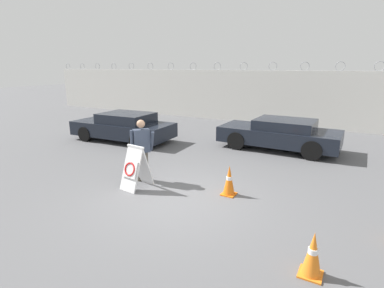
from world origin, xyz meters
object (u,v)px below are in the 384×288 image
parked_car_rear_sedan (280,134)px  security_guard (142,147)px  parked_car_front_coupe (124,127)px  traffic_cone_near (313,254)px  barricade_sign (135,167)px  traffic_cone_mid (229,180)px

parked_car_rear_sedan → security_guard: bearing=64.8°
parked_car_front_coupe → parked_car_rear_sedan: bearing=-166.1°
traffic_cone_near → parked_car_front_coupe: bearing=148.4°
barricade_sign → security_guard: security_guard is taller
parked_car_front_coupe → barricade_sign: bearing=132.1°
security_guard → parked_car_rear_sedan: (2.59, 5.35, -0.37)m
security_guard → parked_car_front_coupe: security_guard is taller
barricade_sign → parked_car_rear_sedan: (2.41, 5.88, 0.05)m
traffic_cone_near → parked_car_front_coupe: (-8.67, 5.34, 0.26)m
traffic_cone_mid → parked_car_front_coupe: parked_car_front_coupe is taller
traffic_cone_mid → security_guard: bearing=-173.5°
traffic_cone_near → security_guard: bearing=158.5°
parked_car_front_coupe → traffic_cone_near: bearing=145.3°
security_guard → parked_car_front_coupe: bearing=86.2°
parked_car_front_coupe → parked_car_rear_sedan: parked_car_front_coupe is taller
security_guard → parked_car_rear_sedan: security_guard is taller
traffic_cone_mid → parked_car_rear_sedan: 5.07m
barricade_sign → traffic_cone_near: bearing=-9.8°
barricade_sign → parked_car_rear_sedan: 6.35m
barricade_sign → parked_car_rear_sedan: size_ratio=0.26×
security_guard → traffic_cone_mid: size_ratio=2.26×
traffic_cone_mid → barricade_sign: bearing=-161.0°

